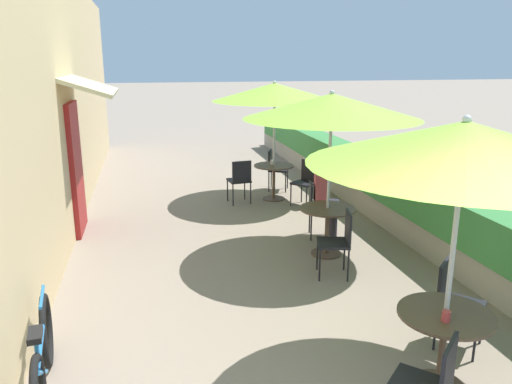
% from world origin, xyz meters
% --- Properties ---
extents(cafe_facade_wall, '(0.98, 14.88, 4.20)m').
position_xyz_m(cafe_facade_wall, '(-2.54, 7.30, 2.09)').
color(cafe_facade_wall, '#D6B784').
rests_on(cafe_facade_wall, ground_plane).
extents(planter_hedge, '(0.60, 13.88, 1.01)m').
position_xyz_m(planter_hedge, '(2.75, 7.34, 0.54)').
color(planter_hedge, gray).
rests_on(planter_hedge, ground_plane).
extents(patio_table_near, '(0.79, 0.79, 0.70)m').
position_xyz_m(patio_table_near, '(1.09, 1.75, 0.52)').
color(patio_table_near, brown).
rests_on(patio_table_near, ground_plane).
extents(patio_umbrella_near, '(2.41, 2.41, 2.35)m').
position_xyz_m(patio_umbrella_near, '(1.09, 1.75, 2.13)').
color(patio_umbrella_near, '#B7B7BC').
rests_on(patio_umbrella_near, ground_plane).
extents(cafe_chair_near_left, '(0.57, 0.57, 0.87)m').
position_xyz_m(cafe_chair_near_left, '(1.56, 2.32, 0.52)').
color(cafe_chair_near_left, black).
rests_on(cafe_chair_near_left, ground_plane).
extents(cafe_chair_near_right, '(0.57, 0.57, 0.87)m').
position_xyz_m(cafe_chair_near_right, '(0.62, 1.18, 0.52)').
color(cafe_chair_near_right, black).
rests_on(cafe_chair_near_right, ground_plane).
extents(coffee_cup_near, '(0.07, 0.07, 0.09)m').
position_xyz_m(coffee_cup_near, '(1.01, 1.64, 0.75)').
color(coffee_cup_near, '#B73D3D').
rests_on(coffee_cup_near, patio_table_near).
extents(patio_table_mid, '(0.79, 0.79, 0.70)m').
position_xyz_m(patio_table_mid, '(1.20, 4.83, 0.52)').
color(patio_table_mid, brown).
rests_on(patio_table_mid, ground_plane).
extents(patio_umbrella_mid, '(2.41, 2.41, 2.35)m').
position_xyz_m(patio_umbrella_mid, '(1.20, 4.83, 2.13)').
color(patio_umbrella_mid, '#B7B7BC').
rests_on(patio_umbrella_mid, ground_plane).
extents(cafe_chair_mid_left, '(0.49, 0.49, 0.87)m').
position_xyz_m(cafe_chair_mid_left, '(1.09, 4.10, 0.52)').
color(cafe_chair_mid_left, black).
rests_on(cafe_chair_mid_left, ground_plane).
extents(cafe_chair_mid_right, '(0.49, 0.49, 0.87)m').
position_xyz_m(cafe_chair_mid_right, '(1.31, 5.57, 0.52)').
color(cafe_chair_mid_right, black).
rests_on(cafe_chair_mid_right, ground_plane).
extents(seated_patron_mid_right, '(0.47, 0.41, 1.25)m').
position_xyz_m(seated_patron_mid_right, '(1.42, 5.54, 0.69)').
color(seated_patron_mid_right, '#23232D').
rests_on(seated_patron_mid_right, ground_plane).
extents(patio_table_far, '(0.79, 0.79, 0.70)m').
position_xyz_m(patio_table_far, '(1.19, 7.85, 0.52)').
color(patio_table_far, brown).
rests_on(patio_table_far, ground_plane).
extents(patio_umbrella_far, '(2.41, 2.41, 2.35)m').
position_xyz_m(patio_umbrella_far, '(1.19, 7.85, 2.13)').
color(patio_umbrella_far, '#B7B7BC').
rests_on(patio_umbrella_far, ground_plane).
extents(cafe_chair_far_left, '(0.52, 0.52, 0.87)m').
position_xyz_m(cafe_chair_far_left, '(1.40, 8.56, 0.52)').
color(cafe_chair_far_left, black).
rests_on(cafe_chair_far_left, ground_plane).
extents(cafe_chair_far_right, '(0.45, 0.45, 0.87)m').
position_xyz_m(cafe_chair_far_right, '(0.47, 7.68, 0.52)').
color(cafe_chair_far_right, black).
rests_on(cafe_chair_far_right, ground_plane).
extents(cafe_chair_far_back, '(0.56, 0.56, 0.87)m').
position_xyz_m(cafe_chair_far_back, '(1.70, 7.31, 0.52)').
color(cafe_chair_far_back, black).
rests_on(cafe_chair_far_back, ground_plane).
extents(coffee_cup_far, '(0.07, 0.07, 0.09)m').
position_xyz_m(coffee_cup_far, '(1.18, 7.94, 0.75)').
color(coffee_cup_far, white).
rests_on(coffee_cup_far, patio_table_far).
extents(bicycle_leaning, '(0.27, 1.72, 0.78)m').
position_xyz_m(bicycle_leaning, '(-2.20, 2.33, 0.36)').
color(bicycle_leaning, black).
rests_on(bicycle_leaning, ground_plane).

